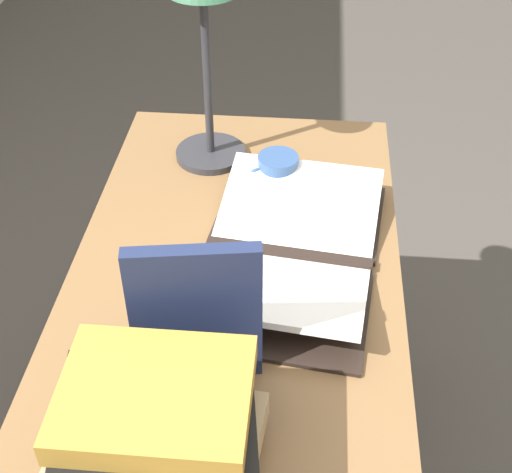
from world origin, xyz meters
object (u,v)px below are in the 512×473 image
book_standing_upright (196,315)px  coffee_mug (277,173)px  reading_lamp (204,7)px  book_stack_tall (159,427)px  open_book (289,250)px

book_standing_upright → coffee_mug: book_standing_upright is taller
reading_lamp → coffee_mug: (-0.11, -0.16, -0.31)m
book_standing_upright → reading_lamp: size_ratio=0.55×
book_stack_tall → reading_lamp: 0.84m
coffee_mug → book_standing_upright: bearing=170.0°
open_book → book_stack_tall: bearing=168.6°
coffee_mug → open_book: bearing=-170.9°
open_book → reading_lamp: size_ratio=1.17×
open_book → book_standing_upright: book_standing_upright is taller
coffee_mug → reading_lamp: bearing=55.0°
open_book → coffee_mug: coffee_mug is taller
book_stack_tall → book_standing_upright: (0.17, -0.03, 0.04)m
open_book → reading_lamp: bearing=37.0°
open_book → reading_lamp: reading_lamp is taller
open_book → book_standing_upright: (-0.29, 0.13, 0.11)m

